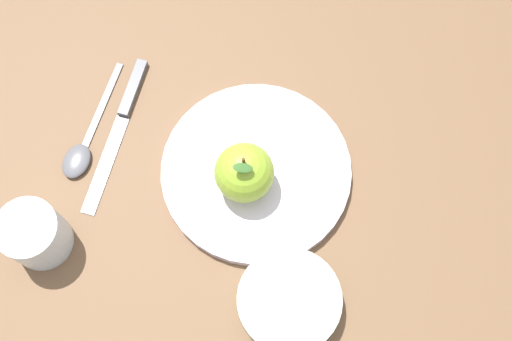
% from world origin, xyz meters
% --- Properties ---
extents(ground_plane, '(2.40, 2.40, 0.00)m').
position_xyz_m(ground_plane, '(0.00, 0.00, 0.00)').
color(ground_plane, brown).
extents(dinner_plate, '(0.24, 0.24, 0.02)m').
position_xyz_m(dinner_plate, '(0.00, 0.04, 0.01)').
color(dinner_plate, silver).
rests_on(dinner_plate, ground_plane).
extents(apple, '(0.07, 0.07, 0.09)m').
position_xyz_m(apple, '(0.02, 0.03, 0.05)').
color(apple, '#8CB22D').
rests_on(apple, dinner_plate).
extents(side_bowl, '(0.12, 0.12, 0.03)m').
position_xyz_m(side_bowl, '(0.16, 0.09, 0.02)').
color(side_bowl, '#B2C6B2').
rests_on(side_bowl, ground_plane).
extents(cup, '(0.07, 0.07, 0.07)m').
position_xyz_m(cup, '(0.11, -0.22, 0.04)').
color(cup, silver).
rests_on(cup, ground_plane).
extents(knife, '(0.22, 0.06, 0.01)m').
position_xyz_m(knife, '(-0.06, -0.14, 0.00)').
color(knife, '#59595E').
rests_on(knife, ground_plane).
extents(spoon, '(0.18, 0.06, 0.01)m').
position_xyz_m(spoon, '(-0.02, -0.19, 0.01)').
color(spoon, '#59595E').
rests_on(spoon, ground_plane).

